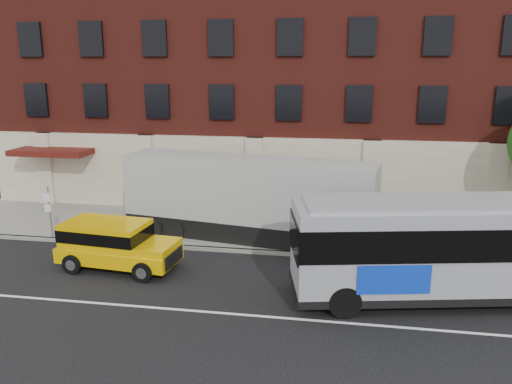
% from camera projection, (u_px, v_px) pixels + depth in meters
% --- Properties ---
extents(ground, '(120.00, 120.00, 0.00)m').
position_uv_depth(ground, '(193.00, 319.00, 16.08)').
color(ground, black).
rests_on(ground, ground).
extents(sidewalk, '(60.00, 6.00, 0.15)m').
position_uv_depth(sidewalk, '(245.00, 229.00, 24.68)').
color(sidewalk, gray).
rests_on(sidewalk, ground).
extents(kerb, '(60.00, 0.25, 0.15)m').
position_uv_depth(kerb, '(232.00, 250.00, 21.81)').
color(kerb, gray).
rests_on(kerb, ground).
extents(lane_line, '(60.00, 0.12, 0.01)m').
position_uv_depth(lane_line, '(197.00, 311.00, 16.56)').
color(lane_line, white).
rests_on(lane_line, ground).
extents(building, '(30.00, 12.10, 15.00)m').
position_uv_depth(building, '(269.00, 69.00, 30.43)').
color(building, '#5C1C15').
rests_on(building, sidewalk).
extents(sign_pole, '(0.30, 0.20, 2.50)m').
position_uv_depth(sign_pole, '(49.00, 210.00, 22.97)').
color(sign_pole, slate).
rests_on(sign_pole, ground).
extents(city_bus, '(13.07, 5.22, 3.50)m').
position_uv_depth(city_bus, '(483.00, 245.00, 17.05)').
color(city_bus, '#9C9DA6').
rests_on(city_bus, ground).
extents(yellow_suv, '(5.00, 2.53, 1.87)m').
position_uv_depth(yellow_suv, '(113.00, 242.00, 19.87)').
color(yellow_suv, '#FBBF00').
rests_on(yellow_suv, ground).
extents(shipping_container, '(11.63, 4.26, 3.80)m').
position_uv_depth(shipping_container, '(248.00, 201.00, 22.84)').
color(shipping_container, black).
rests_on(shipping_container, ground).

